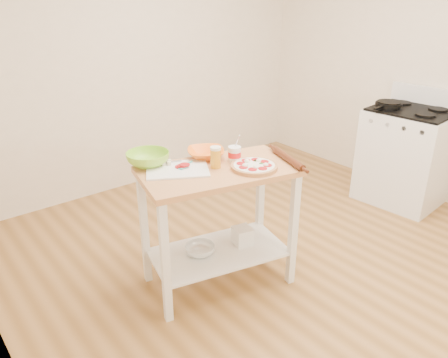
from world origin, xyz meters
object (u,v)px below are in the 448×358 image
at_px(shelf_bin, 243,236).
at_px(cutting_board, 177,169).
at_px(gas_stove, 405,156).
at_px(skillet, 388,104).
at_px(yogurt_tub, 235,154).
at_px(orange_bowl, 206,153).
at_px(knife, 157,164).
at_px(beer_pint, 216,157).
at_px(shelf_glass_bowl, 200,250).
at_px(green_bowl, 148,159).
at_px(spatula, 185,165).
at_px(prep_island, 218,203).
at_px(rolling_pin, 288,158).
at_px(pizza, 254,166).

bearing_deg(shelf_bin, cutting_board, 156.50).
xyz_separation_m(gas_stove, skillet, (-0.13, 0.18, 0.50)).
bearing_deg(yogurt_tub, orange_bowl, 120.01).
distance_m(cutting_board, orange_bowl, 0.29).
distance_m(knife, orange_bowl, 0.36).
bearing_deg(beer_pint, skillet, 1.92).
relative_size(orange_bowl, shelf_glass_bowl, 1.20).
bearing_deg(yogurt_tub, gas_stove, -3.14).
height_order(green_bowl, shelf_bin, green_bowl).
relative_size(spatula, orange_bowl, 0.57).
relative_size(prep_island, rolling_pin, 2.79).
height_order(prep_island, rolling_pin, rolling_pin).
relative_size(green_bowl, beer_pint, 2.01).
distance_m(skillet, spatula, 2.30).
height_order(pizza, cutting_board, pizza).
distance_m(prep_island, skillet, 2.17).
bearing_deg(skillet, green_bowl, 169.09).
bearing_deg(yogurt_tub, prep_island, -170.58).
xyz_separation_m(shelf_glass_bowl, shelf_bin, (0.33, -0.08, 0.03)).
bearing_deg(prep_island, knife, 134.98).
distance_m(green_bowl, yogurt_tub, 0.58).
xyz_separation_m(knife, beer_pint, (0.29, -0.27, 0.06)).
relative_size(pizza, cutting_board, 0.62).
bearing_deg(shelf_bin, beer_pint, 163.49).
relative_size(cutting_board, orange_bowl, 1.94).
xyz_separation_m(spatula, knife, (-0.13, 0.15, 0.00)).
distance_m(pizza, shelf_bin, 0.60).
xyz_separation_m(prep_island, skillet, (2.14, 0.10, 0.33)).
bearing_deg(rolling_pin, shelf_glass_bowl, 156.65).
bearing_deg(skillet, shelf_glass_bowl, 176.01).
xyz_separation_m(knife, yogurt_tub, (0.46, -0.27, 0.04)).
xyz_separation_m(pizza, knife, (-0.48, 0.44, 0.00)).
xyz_separation_m(gas_stove, yogurt_tub, (-2.10, 0.12, 0.48)).
distance_m(green_bowl, rolling_pin, 0.95).
xyz_separation_m(gas_stove, shelf_glass_bowl, (-2.40, 0.14, -0.18)).
distance_m(orange_bowl, shelf_bin, 0.67).
relative_size(gas_stove, yogurt_tub, 5.79).
xyz_separation_m(spatula, rolling_pin, (0.61, -0.35, 0.01)).
bearing_deg(cutting_board, shelf_bin, 6.51).
bearing_deg(yogurt_tub, knife, 149.80).
xyz_separation_m(cutting_board, shelf_bin, (0.42, -0.18, -0.58)).
bearing_deg(beer_pint, gas_stove, -2.85).
bearing_deg(beer_pint, yogurt_tub, 0.92).
height_order(cutting_board, yogurt_tub, yogurt_tub).
height_order(prep_island, knife, knife).
bearing_deg(rolling_pin, orange_bowl, 133.50).
height_order(prep_island, gas_stove, gas_stove).
bearing_deg(shelf_bin, prep_island, 170.15).
relative_size(pizza, orange_bowl, 1.21).
relative_size(spatula, yogurt_tub, 0.76).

